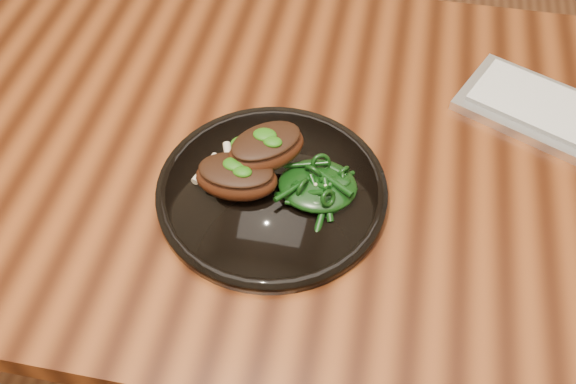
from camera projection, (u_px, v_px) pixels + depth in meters
The scene contains 6 objects.
desk at pixel (309, 180), 1.01m from camera, with size 1.60×0.80×0.75m.
plate at pixel (272, 191), 0.88m from camera, with size 0.32×0.32×0.02m.
lamb_chop_front at pixel (236, 176), 0.85m from camera, with size 0.12×0.08×0.05m.
lamb_chop_back at pixel (266, 148), 0.86m from camera, with size 0.13×0.13×0.05m.
herb_smear at pixel (255, 146), 0.92m from camera, with size 0.07×0.05×0.00m, color #124607.
greens_heap at pixel (318, 182), 0.85m from camera, with size 0.11×0.10×0.04m.
Camera 1 is at (0.09, -0.64, 1.44)m, focal length 40.00 mm.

